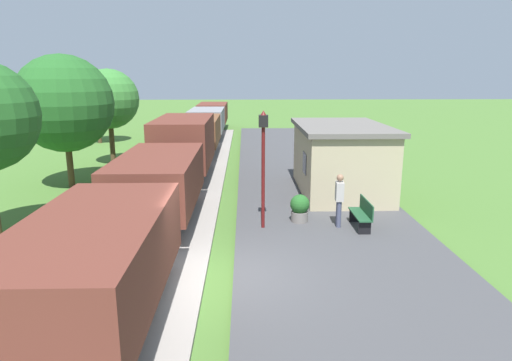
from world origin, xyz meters
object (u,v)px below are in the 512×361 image
bench_near_hut (362,213)px  tree_field_distant (96,93)px  lamp_post_near (263,148)px  freight_train (192,140)px  potted_planter (300,208)px  tree_trackside_far (64,104)px  station_hut (340,158)px  person_waiting (339,198)px  bench_down_platform (317,160)px  tree_field_left (109,99)px

bench_near_hut → tree_field_distant: size_ratio=0.28×
bench_near_hut → lamp_post_near: size_ratio=0.41×
freight_train → bench_near_hut: bearing=-59.0°
potted_planter → tree_trackside_far: bearing=148.7°
station_hut → tree_field_distant: size_ratio=1.08×
person_waiting → lamp_post_near: lamp_post_near is taller
bench_near_hut → person_waiting: (-0.72, 0.15, 0.46)m
bench_near_hut → bench_down_platform: bearing=90.0°
freight_train → person_waiting: bearing=-61.6°
bench_near_hut → lamp_post_near: lamp_post_near is taller
tree_trackside_far → tree_field_left: (0.43, 5.10, -0.09)m
lamp_post_near → tree_field_left: bearing=124.8°
bench_down_platform → person_waiting: bearing=-94.7°
tree_field_distant → lamp_post_near: bearing=-60.1°
station_hut → potted_planter: bearing=-118.8°
tree_field_distant → person_waiting: bearing=-55.1°
person_waiting → tree_trackside_far: (-10.86, 6.38, 2.56)m
station_hut → tree_field_left: bearing=147.8°
freight_train → lamp_post_near: (3.46, -10.90, 1.35)m
station_hut → potted_planter: (-2.10, -3.82, -0.93)m
bench_down_platform → tree_field_left: size_ratio=0.28×
freight_train → tree_trackside_far: tree_trackside_far is taller
freight_train → tree_field_distant: bearing=131.7°
lamp_post_near → freight_train: bearing=107.6°
person_waiting → tree_field_left: 15.71m
person_waiting → potted_planter: size_ratio=1.87×
freight_train → bench_down_platform: size_ratio=26.13×
bench_down_platform → tree_field_distant: tree_field_distant is taller
person_waiting → lamp_post_near: size_ratio=0.46×
tree_field_distant → tree_trackside_far: bearing=-77.8°
tree_trackside_far → potted_planter: bearing=-31.3°
bench_near_hut → person_waiting: bearing=168.0°
freight_train → bench_near_hut: freight_train is taller
potted_planter → tree_trackside_far: (-9.68, 5.88, 3.02)m
person_waiting → lamp_post_near: 2.91m
freight_train → tree_field_distant: (-7.86, 8.81, 2.20)m
freight_train → station_hut: station_hut is taller
freight_train → potted_planter: freight_train is taller
freight_train → tree_trackside_far: 7.07m
person_waiting → tree_trackside_far: size_ratio=0.29×
bench_down_platform → potted_planter: bearing=-102.8°
station_hut → person_waiting: station_hut is taller
person_waiting → tree_field_left: (-10.43, 11.48, 2.47)m
station_hut → bench_down_platform: 4.64m
station_hut → lamp_post_near: lamp_post_near is taller
tree_trackside_far → tree_field_left: size_ratio=1.11×
tree_field_left → lamp_post_near: bearing=-55.2°
potted_planter → tree_trackside_far: tree_trackside_far is taller
potted_planter → tree_field_left: bearing=130.1°
bench_near_hut → station_hut: bearing=87.5°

